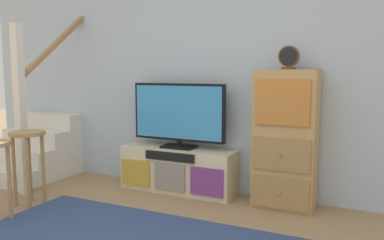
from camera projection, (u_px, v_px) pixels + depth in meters
back_wall at (213, 67)px, 4.31m from camera, size 6.40×0.12×2.70m
media_console at (178, 170)px, 4.34m from camera, size 1.28×0.38×0.48m
television at (178, 114)px, 4.29m from camera, size 1.07×0.22×0.70m
side_cabinet at (285, 139)px, 3.80m from camera, size 0.58×0.38×1.33m
desk_clock at (289, 58)px, 3.68m from camera, size 0.19×0.08×0.22m
staircase at (46, 144)px, 5.17m from camera, size 1.00×1.36×2.20m
bar_stool_far at (28, 151)px, 3.87m from camera, size 0.34×0.34×0.73m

